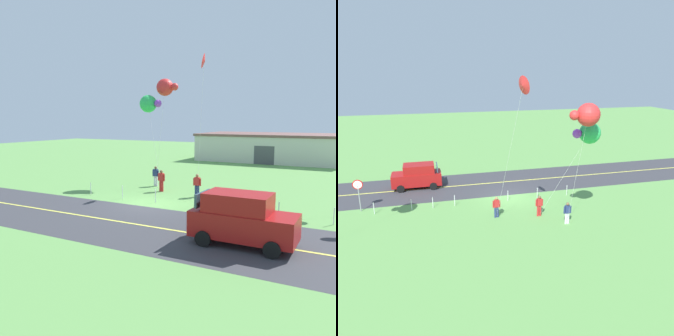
{
  "view_description": "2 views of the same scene",
  "coord_description": "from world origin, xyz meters",
  "views": [
    {
      "loc": [
        11.94,
        -19.2,
        5.3
      ],
      "look_at": [
        0.34,
        2.29,
        2.07
      ],
      "focal_mm": 39.24,
      "sensor_mm": 36.0,
      "label": 1
    },
    {
      "loc": [
        6.78,
        25.2,
        10.45
      ],
      "look_at": [
        0.37,
        0.4,
        2.77
      ],
      "focal_mm": 34.94,
      "sensor_mm": 36.0,
      "label": 2
    }
  ],
  "objects": [
    {
      "name": "ground_plane",
      "position": [
        0.0,
        0.0,
        -0.05
      ],
      "size": [
        120.0,
        120.0,
        0.1
      ],
      "primitive_type": "cube",
      "color": "#60994C"
    },
    {
      "name": "asphalt_road",
      "position": [
        0.0,
        -4.0,
        0.0
      ],
      "size": [
        120.0,
        7.0,
        0.0
      ],
      "primitive_type": "cube",
      "color": "#38383D",
      "rests_on": "ground"
    },
    {
      "name": "road_centre_stripe",
      "position": [
        0.0,
        -4.0,
        0.01
      ],
      "size": [
        120.0,
        0.16,
        0.0
      ],
      "primitive_type": "cube",
      "color": "#E5E04C",
      "rests_on": "asphalt_road"
    },
    {
      "name": "car_suv_foreground",
      "position": [
        7.52,
        -4.46,
        1.15
      ],
      "size": [
        4.4,
        2.12,
        2.24
      ],
      "color": "maroon",
      "rests_on": "ground"
    },
    {
      "name": "stop_sign",
      "position": [
        11.82,
        -0.1,
        1.8
      ],
      "size": [
        0.76,
        0.08,
        2.56
      ],
      "color": "gray",
      "rests_on": "ground"
    },
    {
      "name": "person_adult_near",
      "position": [
        -1.21,
        4.13,
        0.86
      ],
      "size": [
        0.58,
        0.22,
        1.6
      ],
      "rotation": [
        0.0,
        0.0,
        3.72
      ],
      "color": "red",
      "rests_on": "ground"
    },
    {
      "name": "person_adult_companion",
      "position": [
        1.91,
        3.58,
        0.86
      ],
      "size": [
        0.58,
        0.22,
        1.6
      ],
      "rotation": [
        0.0,
        0.0,
        1.19
      ],
      "color": "navy",
      "rests_on": "ground"
    },
    {
      "name": "person_child_watcher",
      "position": [
        -2.69,
        5.83,
        0.86
      ],
      "size": [
        0.58,
        0.22,
        1.6
      ],
      "rotation": [
        0.0,
        0.0,
        3.84
      ],
      "color": "silver",
      "rests_on": "ground"
    },
    {
      "name": "kite_red_low",
      "position": [
        -3.61,
        6.38,
        6.56
      ],
      "size": [
        3.17,
        2.96,
        7.26
      ],
      "color": "silver",
      "rests_on": "ground"
    },
    {
      "name": "kite_blue_mid",
      "position": [
        1.0,
        6.72,
        9.57
      ],
      "size": [
        1.27,
        3.74,
        10.17
      ],
      "color": "silver",
      "rests_on": "ground"
    },
    {
      "name": "kite_yellow_high",
      "position": [
        -2.75,
        7.61,
        7.92
      ],
      "size": [
        1.9,
        2.48,
        8.62
      ],
      "color": "silver",
      "rests_on": "ground"
    },
    {
      "name": "fence_post_0",
      "position": [
        -5.03,
        0.7,
        0.45
      ],
      "size": [
        0.05,
        0.05,
        0.9
      ],
      "primitive_type": "cylinder",
      "color": "silver",
      "rests_on": "ground"
    },
    {
      "name": "fence_post_1",
      "position": [
        -2.3,
        0.7,
        0.45
      ],
      "size": [
        0.05,
        0.05,
        0.9
      ],
      "primitive_type": "cylinder",
      "color": "silver",
      "rests_on": "ground"
    },
    {
      "name": "fence_post_2",
      "position": [
        0.28,
        0.7,
        0.45
      ],
      "size": [
        0.05,
        0.05,
        0.9
      ],
      "primitive_type": "cylinder",
      "color": "silver",
      "rests_on": "ground"
    },
    {
      "name": "fence_post_3",
      "position": [
        4.69,
        0.7,
        0.45
      ],
      "size": [
        0.05,
        0.05,
        0.9
      ],
      "primitive_type": "cylinder",
      "color": "silver",
      "rests_on": "ground"
    },
    {
      "name": "fence_post_4",
      "position": [
        6.4,
        0.7,
        0.45
      ],
      "size": [
        0.05,
        0.05,
        0.9
      ],
      "primitive_type": "cylinder",
      "color": "silver",
      "rests_on": "ground"
    },
    {
      "name": "fence_post_5",
      "position": [
        8.02,
        0.7,
        0.45
      ],
      "size": [
        0.05,
        0.05,
        0.9
      ],
      "primitive_type": "cylinder",
      "color": "silver",
      "rests_on": "ground"
    },
    {
      "name": "fence_post_6",
      "position": [
        10.75,
        0.7,
        0.45
      ],
      "size": [
        0.05,
        0.05,
        0.9
      ],
      "primitive_type": "cylinder",
      "color": "silver",
      "rests_on": "ground"
    }
  ]
}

